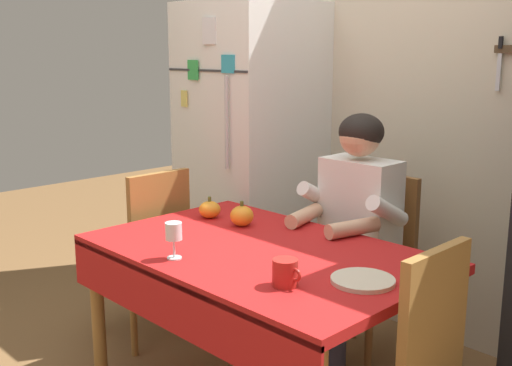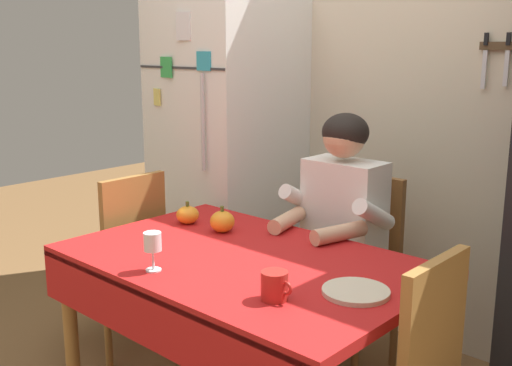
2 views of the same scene
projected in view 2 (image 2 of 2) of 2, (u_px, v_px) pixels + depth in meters
back_wall_assembly at (421, 93)px, 3.11m from camera, size 3.70×0.13×2.60m
refrigerator at (227, 157)px, 3.57m from camera, size 0.68×0.71×1.80m
dining_table at (240, 279)px, 2.37m from camera, size 1.40×0.90×0.74m
chair_behind_person at (356, 263)px, 2.96m from camera, size 0.40×0.40×0.93m
seated_person at (335, 226)px, 2.77m from camera, size 0.47×0.55×1.25m
chair_left_side at (124, 255)px, 3.06m from camera, size 0.40×0.40×0.93m
coffee_mug at (275, 286)px, 1.96m from camera, size 0.12×0.09×0.09m
wine_glass at (153, 244)px, 2.20m from camera, size 0.07×0.07×0.14m
pumpkin_large at (222, 221)px, 2.67m from camera, size 0.11×0.11×0.12m
pumpkin_medium at (188, 215)px, 2.80m from camera, size 0.10×0.10×0.10m
serving_tray at (356, 292)px, 2.01m from camera, size 0.22×0.22×0.02m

